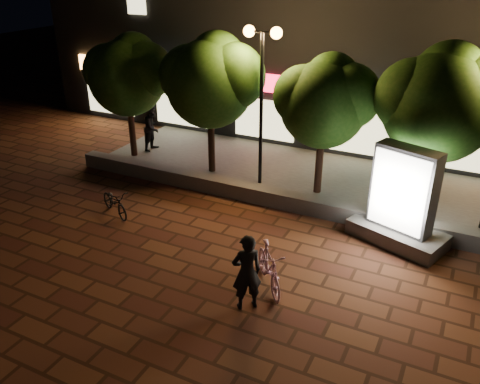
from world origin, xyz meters
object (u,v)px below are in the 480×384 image
Objects in this scene: scooter_parked at (115,202)px; tree_left at (212,78)px; street_lamp_left at (262,67)px; pedestrian at (153,127)px; tree_far_left at (129,73)px; ad_kiosk at (401,205)px; scooter_pink at (269,267)px; tree_mid at (326,99)px; tree_right at (443,100)px; rider at (247,272)px.

tree_left is at bearing 10.85° from scooter_parked.
tree_left is at bearing 172.30° from street_lamp_left.
pedestrian is (-5.17, 1.06, -3.03)m from street_lamp_left.
tree_far_left is at bearing -180.00° from tree_left.
pedestrian is at bearing 164.69° from ad_kiosk.
scooter_pink is 9.98m from pedestrian.
tree_mid is at bearing -0.00° from tree_left.
tree_mid is 7.59m from pedestrian.
tree_left is 7.52m from ad_kiosk.
street_lamp_left is at bearing -177.19° from tree_right.
tree_left is 5.28m from scooter_parked.
scooter_parked is (-5.50, 2.19, -0.51)m from rider.
ad_kiosk is at bearing -19.03° from street_lamp_left.
tree_far_left is 10.81m from tree_right.
tree_left is 2.05m from street_lamp_left.
tree_left is at bearing 0.00° from tree_far_left.
tree_left reaches higher than scooter_pink.
tree_mid is 2.46× the size of scooter_pink.
scooter_pink is at bearing -116.88° from tree_right.
street_lamp_left is 6.78m from scooter_pink.
tree_mid is (4.00, -0.00, -0.23)m from tree_left.
ad_kiosk is at bearing -102.29° from tree_right.
scooter_parked is at bearing -105.06° from tree_left.
tree_far_left reaches higher than scooter_parked.
tree_mid is 7.18m from scooter_parked.
tree_left is 7.67m from scooter_pink.
pedestrian is at bearing 70.76° from tree_far_left.
rider is 5.94m from scooter_parked.
scooter_parked is (-8.43, -4.18, -3.15)m from tree_right.
rider is (-2.50, -4.41, -0.18)m from ad_kiosk.
tree_left is 4.12m from pedestrian.
street_lamp_left is 5.97m from ad_kiosk.
scooter_pink is 1.16× the size of scooter_parked.
scooter_parked is (2.38, -4.18, -2.88)m from tree_far_left.
tree_far_left is 2.50× the size of rider.
tree_right is 3.21× the size of scooter_parked.
tree_right is at bearing 0.00° from tree_mid.
pedestrian is at bearing 48.77° from scooter_parked.
scooter_parked is at bearing -63.32° from rider.
pedestrian is (-7.75, 6.27, 0.45)m from scooter_pink.
ad_kiosk is (4.93, -1.70, -2.92)m from street_lamp_left.
pedestrian is (-3.22, 0.80, -2.45)m from tree_left.
scooter_pink is (-2.35, -3.51, -0.56)m from ad_kiosk.
ad_kiosk is 1.53× the size of pedestrian.
ad_kiosk is (-0.43, -1.96, -2.45)m from tree_right.
scooter_parked is at bearing -128.09° from street_lamp_left.
tree_right is 7.49m from rider.
ad_kiosk is at bearing -48.61° from scooter_parked.
scooter_pink is (4.53, -5.47, -2.89)m from tree_left.
tree_far_left is at bearing 180.00° from tree_mid.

